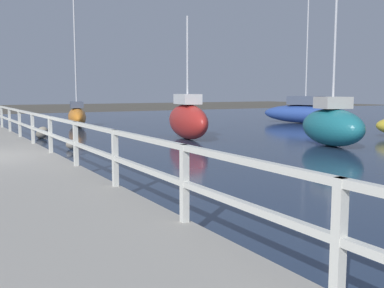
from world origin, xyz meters
name	(u,v)px	position (x,y,z in m)	size (l,w,h in m)	color
railing	(50,128)	(2.17, 0.00, 0.98)	(0.10, 32.50, 1.07)	silver
boulder_upstream	(41,134)	(3.25, 6.74, 0.18)	(0.48, 0.43, 0.36)	#666056
boulder_far_strip	(43,130)	(3.73, 8.75, 0.18)	(0.48, 0.43, 0.36)	gray
boulder_mid_strip	(72,144)	(3.44, 2.41, 0.17)	(0.46, 0.41, 0.34)	gray
sailboat_blue	(305,112)	(19.91, 7.97, 0.71)	(3.43, 6.16, 7.73)	#2D4C9E
sailboat_red	(188,120)	(8.67, 3.39, 0.83)	(1.77, 4.13, 5.16)	red
sailboat_teal	(332,125)	(12.12, -1.49, 0.77)	(2.34, 3.67, 6.08)	#1E707A
sailboat_orange	(77,115)	(6.42, 12.46, 0.65)	(1.83, 4.06, 7.39)	orange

